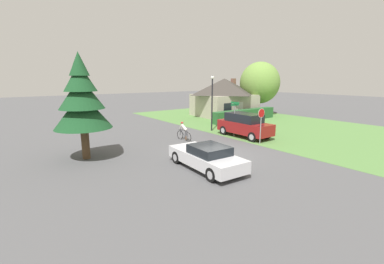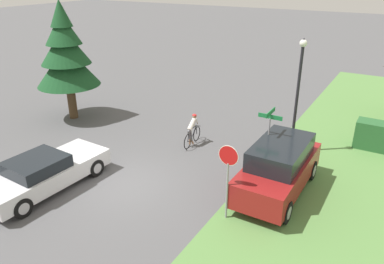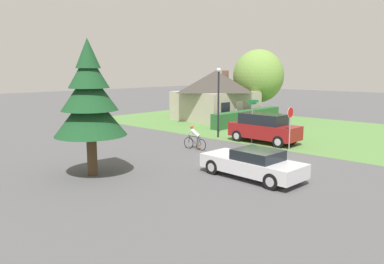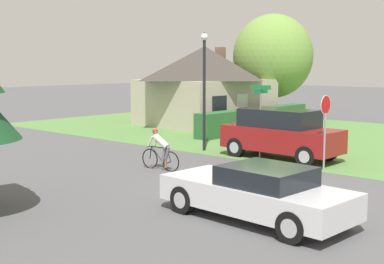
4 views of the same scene
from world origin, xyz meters
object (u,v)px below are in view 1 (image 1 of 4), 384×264
Objects in this scene: stop_sign at (261,119)px; sedan_left_lane at (206,157)px; deciduous_tree_right at (260,83)px; street_lamp at (212,97)px; cyclist at (184,132)px; cottage_house at (224,97)px; parked_suv_right at (244,125)px; conifer_tall_near at (82,100)px; street_name_sign at (235,113)px.

sedan_left_lane is at bearing 15.36° from stop_sign.
street_lamp is at bearing -159.28° from deciduous_tree_right.
cyclist is 0.25× the size of deciduous_tree_right.
cottage_house is at bearing 40.36° from street_lamp.
cottage_house is 1.66× the size of parked_suv_right.
parked_suv_right is at bearing -116.58° from cyclist.
conifer_tall_near reaches higher than parked_suv_right.
conifer_tall_near is at bearing 174.63° from street_name_sign.
sedan_left_lane is 8.54m from parked_suv_right.
conifer_tall_near reaches higher than stop_sign.
cyclist reaches higher than sedan_left_lane.
cyclist is 0.34× the size of street_lamp.
cyclist is 5.84m from stop_sign.
cottage_house reaches higher than street_name_sign.
stop_sign is at bearing 159.29° from parked_suv_right.
parked_suv_right is 1.29m from street_name_sign.
cottage_house is at bearing 157.21° from deciduous_tree_right.
street_lamp is at bearing 9.32° from conifer_tall_near.
cottage_house is 2.96× the size of stop_sign.
cottage_house is 2.69× the size of street_name_sign.
street_lamp is at bearing 8.79° from parked_suv_right.
street_lamp is 1.74× the size of street_name_sign.
cyclist is 0.36× the size of parked_suv_right.
deciduous_tree_right is (4.55, -1.91, 1.71)m from cottage_house.
parked_suv_right is 1.78× the size of stop_sign.
deciduous_tree_right reaches higher than cottage_house.
stop_sign is 0.42× the size of conifer_tall_near.
parked_suv_right is 0.68× the size of deciduous_tree_right.
sedan_left_lane is (-14.66, -14.16, -1.82)m from cottage_house.
deciduous_tree_right is (11.73, 8.13, 3.19)m from parked_suv_right.
cyclist is (-11.90, -8.13, -1.78)m from cottage_house.
street_name_sign is at bearing -52.81° from sedan_left_lane.
stop_sign is at bearing -142.96° from cyclist.
cottage_house is 1.13× the size of deciduous_tree_right.
stop_sign is 11.99m from conifer_tall_near.
stop_sign is at bearing -140.29° from deciduous_tree_right.
cottage_house is 1.55× the size of street_lamp.
stop_sign reaches higher than parked_suv_right.
conifer_tall_near is 24.72m from deciduous_tree_right.
stop_sign is 16.61m from deciduous_tree_right.
parked_suv_right is 14.63m from deciduous_tree_right.
sedan_left_lane is 1.03× the size of parked_suv_right.
street_name_sign is at bearing -113.40° from cyclist.
deciduous_tree_right is at bearing 20.72° from street_lamp.
street_name_sign reaches higher than stop_sign.
deciduous_tree_right reaches higher than conifer_tall_near.
cyclist is at bearing 68.33° from parked_suv_right.
parked_suv_right is 12.47m from conifer_tall_near.
sedan_left_lane is at bearing -145.80° from street_name_sign.
cottage_house is 12.44m from parked_suv_right.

